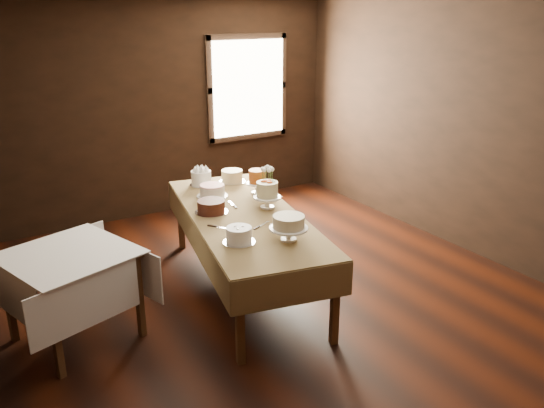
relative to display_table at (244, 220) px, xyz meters
The scene contains 21 objects.
floor 0.89m from the display_table, 72.84° to the right, with size 5.00×6.00×0.01m, color black.
wall_back 2.62m from the display_table, 86.67° to the left, with size 5.00×0.02×2.80m, color black.
wall_right 2.77m from the display_table, 10.18° to the right, with size 0.02×6.00×2.80m, color black.
window 2.99m from the display_table, 59.59° to the left, with size 1.10×0.05×1.30m, color #FFEABF.
display_table is the anchor object (origin of this frame).
side_table 1.65m from the display_table, behind, with size 1.17×1.17×0.79m.
cake_meringue 1.04m from the display_table, 88.35° to the left, with size 0.30×0.30×0.17m.
cake_speckled 1.04m from the display_table, 68.61° to the left, with size 0.30×0.30×0.14m.
cake_lattice 0.63m from the display_table, 93.28° to the left, with size 0.32×0.32×0.12m.
cake_caramel 0.65m from the display_table, 48.08° to the left, with size 0.24×0.24×0.27m.
cake_chocolate 0.34m from the display_table, 143.53° to the left, with size 0.32×0.32×0.13m.
cake_flowers 0.33m from the display_table, ahead, with size 0.29×0.29×0.28m.
cake_swirl 0.71m from the display_table, 122.33° to the right, with size 0.28×0.28×0.14m.
cake_cream 0.78m from the display_table, 88.83° to the right, with size 0.37×0.37×0.23m.
cake_server_a 0.34m from the display_table, 85.27° to the right, with size 0.24×0.03×0.01m, color silver.
cake_server_b 0.56m from the display_table, 66.25° to the right, with size 0.24×0.03×0.01m, color silver.
cake_server_c 0.34m from the display_table, 84.23° to the left, with size 0.24×0.03×0.01m, color silver.
cake_server_d 0.44m from the display_table, 27.82° to the left, with size 0.24×0.03×0.01m, color silver.
cake_server_e 0.41m from the display_table, 145.14° to the right, with size 0.24×0.03×0.01m, color silver.
flower_vase 0.52m from the display_table, 32.51° to the left, with size 0.13×0.13×0.13m, color #2D2823.
flower_bouquet 0.60m from the display_table, 32.51° to the left, with size 0.14×0.14×0.20m, color white, non-canonical shape.
Camera 1 is at (-2.53, -3.90, 2.67)m, focal length 36.53 mm.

